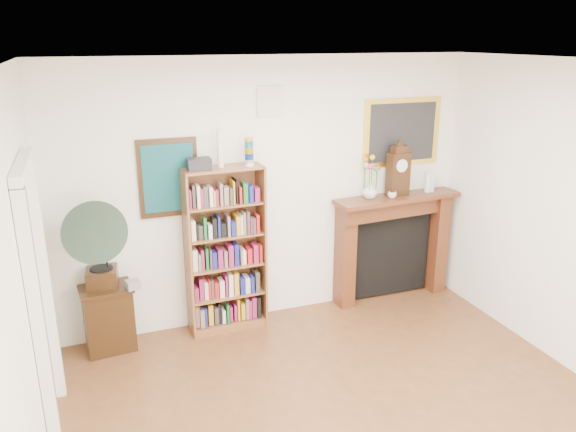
% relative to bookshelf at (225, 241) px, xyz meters
% --- Properties ---
extents(room, '(4.51, 5.01, 2.81)m').
position_rel_bookshelf_xyz_m(room, '(0.54, -2.34, 0.42)').
color(room, brown).
rests_on(room, ground).
extents(door_casing, '(0.08, 1.02, 2.17)m').
position_rel_bookshelf_xyz_m(door_casing, '(-1.67, -1.14, 0.29)').
color(door_casing, white).
rests_on(door_casing, left_wall).
extents(teal_poster, '(0.58, 0.04, 0.78)m').
position_rel_bookshelf_xyz_m(teal_poster, '(-0.51, 0.14, 0.68)').
color(teal_poster, black).
rests_on(teal_poster, back_wall).
extents(small_picture, '(0.26, 0.04, 0.30)m').
position_rel_bookshelf_xyz_m(small_picture, '(0.54, 0.14, 1.38)').
color(small_picture, white).
rests_on(small_picture, back_wall).
extents(gilt_painting, '(0.95, 0.04, 0.75)m').
position_rel_bookshelf_xyz_m(gilt_painting, '(2.09, 0.14, 0.98)').
color(gilt_painting, yellow).
rests_on(gilt_painting, back_wall).
extents(bookshelf, '(0.81, 0.32, 2.01)m').
position_rel_bookshelf_xyz_m(bookshelf, '(0.00, 0.00, 0.00)').
color(bookshelf, brown).
rests_on(bookshelf, floor).
extents(side_cabinet, '(0.52, 0.40, 0.67)m').
position_rel_bookshelf_xyz_m(side_cabinet, '(-1.20, -0.03, -0.64)').
color(side_cabinet, black).
rests_on(side_cabinet, floor).
extents(fireplace, '(1.52, 0.46, 1.26)m').
position_rel_bookshelf_xyz_m(fireplace, '(1.99, 0.05, -0.22)').
color(fireplace, '#491D11').
rests_on(fireplace, floor).
extents(gramophone, '(0.64, 0.76, 0.93)m').
position_rel_bookshelf_xyz_m(gramophone, '(-1.22, -0.14, 0.22)').
color(gramophone, black).
rests_on(gramophone, side_cabinet).
extents(cd_stack, '(0.14, 0.14, 0.08)m').
position_rel_bookshelf_xyz_m(cd_stack, '(-0.96, -0.15, -0.26)').
color(cd_stack, '#AAABB6').
rests_on(cd_stack, side_cabinet).
extents(mantel_clock, '(0.26, 0.16, 0.56)m').
position_rel_bookshelf_xyz_m(mantel_clock, '(2.00, 0.02, 0.56)').
color(mantel_clock, black).
rests_on(mantel_clock, fireplace).
extents(flower_vase, '(0.22, 0.22, 0.18)m').
position_rel_bookshelf_xyz_m(flower_vase, '(1.65, 0.02, 0.38)').
color(flower_vase, silver).
rests_on(flower_vase, fireplace).
extents(teacup, '(0.13, 0.13, 0.08)m').
position_rel_bookshelf_xyz_m(teacup, '(1.88, -0.07, 0.33)').
color(teacup, silver).
rests_on(teacup, fireplace).
extents(bottle_left, '(0.07, 0.07, 0.24)m').
position_rel_bookshelf_xyz_m(bottle_left, '(2.40, 0.02, 0.41)').
color(bottle_left, silver).
rests_on(bottle_left, fireplace).
extents(bottle_right, '(0.06, 0.06, 0.20)m').
position_rel_bookshelf_xyz_m(bottle_right, '(2.45, 0.02, 0.39)').
color(bottle_right, silver).
rests_on(bottle_right, fireplace).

